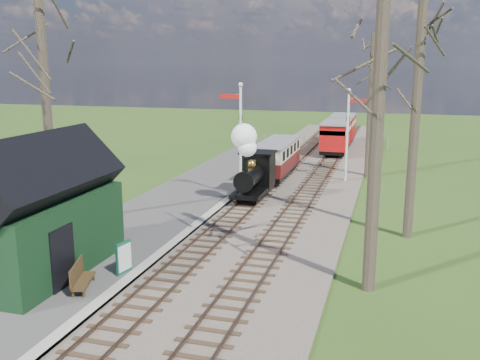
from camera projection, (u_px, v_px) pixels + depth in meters
The scene contains 19 objects.
ground at pixel (92, 354), 13.49m from camera, with size 140.00×140.00×0.00m, color #314E18.
distant_hills at pixel (347, 229), 76.99m from camera, with size 114.40×48.00×22.02m.
ballast_bed at pixel (297, 178), 33.77m from camera, with size 8.00×60.00×0.10m, color brown.
track_near at pixel (277, 177), 34.11m from camera, with size 1.60×60.00×0.15m.
track_far at pixel (318, 179), 33.41m from camera, with size 1.60×60.00×0.15m.
platform at pixel (178, 204), 27.56m from camera, with size 5.00×44.00×0.20m, color #474442.
coping_strip at pixel (220, 207), 26.93m from camera, with size 0.40×44.00×0.21m, color #B2AD9E.
station_shed at pixel (39, 213), 17.92m from camera, with size 3.25×6.30×4.78m.
semaphore_near at pixel (239, 133), 27.94m from camera, with size 1.22×0.24×6.22m.
semaphore_far at pixel (349, 128), 32.23m from camera, with size 1.22×0.24×5.72m.
bare_trees at pixel (248, 113), 21.49m from camera, with size 15.51×22.39×12.00m.
fence_line at pixel (314, 140), 47.07m from camera, with size 12.60×0.08×1.00m.
locomotive at pixel (252, 166), 27.95m from camera, with size 1.64×3.82×4.09m.
coach at pixel (277, 157), 33.73m from camera, with size 1.91×6.55×2.01m.
red_carriage_a at pixel (336, 137), 42.26m from camera, with size 2.05×5.08×2.16m.
red_carriage_b at pixel (342, 129), 47.42m from camera, with size 2.05×5.08×2.16m.
sign_board at pixel (124, 257), 18.12m from camera, with size 0.23×0.75×1.10m.
bench at pixel (80, 277), 16.86m from camera, with size 0.89×1.57×0.86m.
person at pixel (45, 272), 16.41m from camera, with size 0.52×0.34×1.42m, color #1B1F32.
Camera 1 is at (7.00, -10.71, 7.20)m, focal length 40.00 mm.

